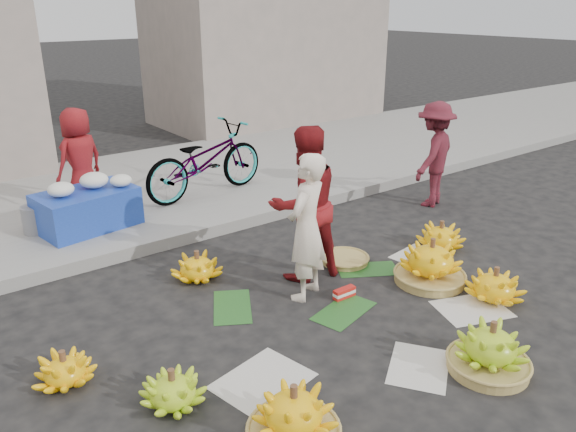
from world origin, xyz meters
TOP-DOWN VIEW (x-y plane):
  - ground at (0.00, 0.00)m, footprint 80.00×80.00m
  - curb at (0.00, 2.20)m, footprint 40.00×0.25m
  - sidewalk at (0.00, 4.30)m, footprint 40.00×4.00m
  - building_right at (4.50, 7.70)m, footprint 5.00×3.00m
  - newspaper_scatter at (0.00, -0.80)m, footprint 3.20×1.80m
  - banana_leaves at (-0.10, 0.20)m, footprint 2.00×1.00m
  - banana_bunch_0 at (-1.97, -0.44)m, footprint 0.56×0.56m
  - banana_bunch_1 at (-1.48, -1.23)m, footprint 0.67×0.67m
  - banana_bunch_2 at (0.21, -1.55)m, footprint 0.63×0.63m
  - banana_bunch_3 at (1.22, -0.91)m, footprint 0.65×0.65m
  - banana_bunch_4 at (1.02, -0.29)m, footprint 0.85×0.85m
  - banana_bunch_5 at (1.79, 0.21)m, footprint 0.69×0.69m
  - banana_bunch_6 at (-2.51, 0.29)m, footprint 0.51×0.51m
  - banana_bunch_7 at (-0.88, 1.21)m, footprint 0.56×0.56m
  - basket_spare at (0.63, 0.59)m, footprint 0.54×0.54m
  - incense_stack at (0.08, -0.01)m, footprint 0.24×0.08m
  - vendor_cream at (-0.19, 0.26)m, footprint 0.63×0.55m
  - vendor_red at (0.06, 0.61)m, footprint 0.86×0.71m
  - man_striped at (2.90, 1.29)m, footprint 1.08×0.83m
  - flower_table at (-1.39, 3.03)m, footprint 1.23×0.87m
  - grey_bucket at (-1.96, 3.26)m, footprint 0.29×0.29m
  - flower_vendor at (-1.21, 3.71)m, footprint 0.78×0.64m
  - bicycle at (0.38, 3.28)m, footprint 0.92×2.01m

SIDE VIEW (x-z plane):
  - ground at x=0.00m, z-range 0.00..0.00m
  - newspaper_scatter at x=0.00m, z-range 0.00..0.01m
  - banana_leaves at x=-0.10m, z-range 0.00..0.01m
  - basket_spare at x=0.63m, z-range 0.00..0.06m
  - incense_stack at x=0.08m, z-range 0.01..0.10m
  - sidewalk at x=0.00m, z-range 0.00..0.12m
  - curb at x=0.00m, z-range 0.00..0.15m
  - banana_bunch_6 at x=-2.51m, z-range -0.02..0.26m
  - banana_bunch_0 at x=-1.97m, z-range -0.02..0.28m
  - banana_bunch_7 at x=-0.88m, z-range -0.02..0.30m
  - banana_bunch_5 at x=1.79m, z-range -0.02..0.32m
  - banana_bunch_3 at x=1.22m, z-range -0.02..0.33m
  - banana_bunch_1 at x=-1.48m, z-range -0.03..0.40m
  - banana_bunch_2 at x=0.21m, z-range -0.03..0.41m
  - banana_bunch_4 at x=1.02m, z-range -0.03..0.46m
  - grey_bucket at x=-1.96m, z-range 0.12..0.45m
  - flower_table at x=-1.39m, z-range 0.06..0.72m
  - bicycle at x=0.38m, z-range 0.12..1.14m
  - vendor_cream at x=-0.19m, z-range 0.00..1.45m
  - man_striped at x=2.90m, z-range 0.00..1.47m
  - flower_vendor at x=-1.21m, z-range 0.12..1.48m
  - vendor_red at x=0.06m, z-range 0.00..1.61m
  - building_right at x=4.50m, z-range 0.00..5.00m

